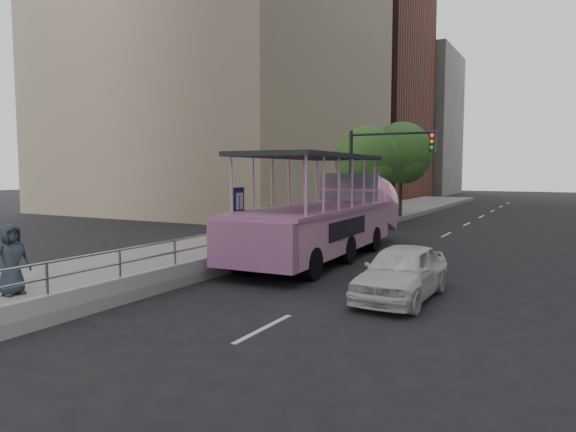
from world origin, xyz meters
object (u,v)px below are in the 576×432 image
Objects in this scene: duck_boat at (328,219)px; car at (402,272)px; street_tree_near at (367,161)px; parking_sign at (239,218)px; pedestrian_far at (12,259)px; traffic_signal at (374,166)px; street_tree_far at (402,155)px.

duck_boat is 6.91m from car.
duck_boat is 9.29m from street_tree_near.
parking_sign is at bearing 169.88° from car.
street_tree_near is at bearing 1.34° from pedestrian_far.
traffic_signal is at bearing 82.25° from parking_sign.
traffic_signal reaches higher than car.
parking_sign is 19.10m from street_tree_far.
traffic_signal reaches higher than pedestrian_far.
street_tree_far is (-1.46, 14.82, 2.87)m from duck_boat.
parking_sign is at bearing -108.21° from duck_boat.
parking_sign is (-5.78, 1.14, 1.02)m from car.
pedestrian_far is at bearing -108.71° from parking_sign.
street_tree_near reaches higher than car.
street_tree_near is at bearing 114.45° from car.
street_tree_near is (-0.30, 12.93, 2.10)m from parking_sign.
street_tree_near is at bearing 100.63° from duck_boat.
traffic_signal is at bearing -5.43° from pedestrian_far.
duck_boat is at bearing 131.22° from car.
duck_boat is at bearing 71.79° from parking_sign.
street_tree_far is at bearing 88.09° from street_tree_near.
parking_sign is at bearing -88.65° from street_tree_near.
duck_boat is 2.87× the size of car.
duck_boat is at bearing -79.37° from street_tree_near.
duck_boat is 6.86× the size of pedestrian_far.
car is at bearing -49.86° from duck_boat.
car is 0.79× the size of traffic_signal.
parking_sign is at bearing -89.68° from street_tree_far.
street_tree_far is at bearing 107.41° from car.
car is at bearing -66.62° from street_tree_near.
car is (4.43, -5.25, -0.74)m from duck_boat.
car is 2.39× the size of pedestrian_far.
traffic_signal is 9.57m from street_tree_far.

